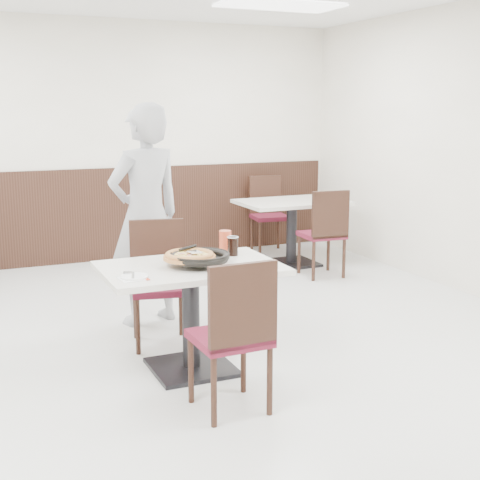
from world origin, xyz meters
name	(u,v)px	position (x,y,z in m)	size (l,w,h in m)	color
floor	(204,359)	(0.00, 0.00, 0.00)	(7.00, 7.00, 0.00)	#B7B6B2
wall_back	(97,142)	(0.00, 3.50, 1.40)	(6.00, 0.04, 2.80)	beige
wainscot_back	(100,215)	(0.00, 3.48, 0.55)	(5.90, 0.03, 1.10)	black
fluo_panel_d	(280,5)	(1.50, 1.80, 2.78)	(1.20, 0.60, 0.02)	white
main_table	(191,318)	(-0.15, -0.14, 0.38)	(1.20, 0.80, 0.75)	beige
chair_near	(229,334)	(-0.14, -0.82, 0.47)	(0.42, 0.42, 0.95)	black
chair_far	(159,285)	(-0.20, 0.43, 0.47)	(0.42, 0.42, 0.95)	black
trivet	(196,263)	(-0.11, -0.16, 0.77)	(0.13, 0.13, 0.04)	black
pizza_pan	(200,260)	(-0.10, -0.19, 0.79)	(0.38, 0.38, 0.01)	black
pizza	(189,257)	(-0.16, -0.16, 0.81)	(0.35, 0.35, 0.02)	#C48141
pizza_server	(195,252)	(-0.12, -0.15, 0.84)	(0.08, 0.10, 0.00)	silver
napkin	(132,279)	(-0.60, -0.34, 0.75)	(0.16, 0.16, 0.00)	white
side_plate	(134,277)	(-0.59, -0.33, 0.76)	(0.17, 0.17, 0.01)	white
fork	(133,275)	(-0.59, -0.32, 0.77)	(0.02, 0.18, 0.00)	silver
cola_glass	(233,247)	(0.24, 0.03, 0.81)	(0.08, 0.08, 0.13)	black
red_cup	(225,241)	(0.23, 0.16, 0.83)	(0.09, 0.09, 0.16)	#C54223
diner_person	(146,215)	(-0.13, 1.01, 0.92)	(0.67, 0.44, 1.84)	#ACACB1
bg_table_right	(291,233)	(1.99, 2.40, 0.38)	(1.20, 0.80, 0.75)	beige
bg_chair_right_near	(322,233)	(2.03, 1.80, 0.47)	(0.42, 0.42, 0.95)	black
bg_chair_right_far	(270,215)	(2.05, 3.10, 0.47)	(0.42, 0.42, 0.95)	black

